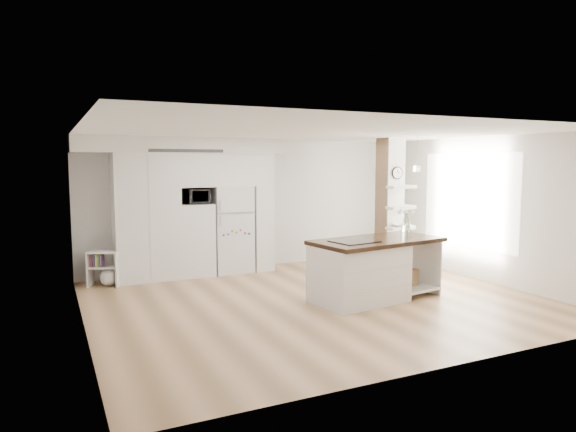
% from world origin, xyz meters
% --- Properties ---
extents(floor, '(7.00, 6.00, 0.01)m').
position_xyz_m(floor, '(0.00, 0.00, 0.00)').
color(floor, tan).
rests_on(floor, ground).
extents(room, '(7.04, 6.04, 2.72)m').
position_xyz_m(room, '(0.00, 0.00, 1.86)').
color(room, white).
rests_on(room, ground).
extents(cabinet_wall, '(4.00, 0.71, 2.70)m').
position_xyz_m(cabinet_wall, '(-1.45, 2.67, 1.51)').
color(cabinet_wall, white).
rests_on(cabinet_wall, floor).
extents(refrigerator, '(0.78, 0.69, 1.75)m').
position_xyz_m(refrigerator, '(-0.53, 2.68, 0.88)').
color(refrigerator, silver).
rests_on(refrigerator, floor).
extents(column, '(0.69, 0.90, 2.70)m').
position_xyz_m(column, '(2.38, 1.13, 1.35)').
color(column, silver).
rests_on(column, floor).
extents(window, '(0.00, 2.40, 2.40)m').
position_xyz_m(window, '(3.48, 0.30, 1.50)').
color(window, white).
rests_on(window, room).
extents(pendant_light, '(0.12, 0.12, 0.10)m').
position_xyz_m(pendant_light, '(1.70, 0.15, 2.12)').
color(pendant_light, white).
rests_on(pendant_light, room).
extents(kitchen_island, '(2.31, 1.34, 1.55)m').
position_xyz_m(kitchen_island, '(0.70, -0.33, 0.51)').
color(kitchen_island, white).
rests_on(kitchen_island, floor).
extents(bookshelf, '(0.62, 0.51, 0.64)m').
position_xyz_m(bookshelf, '(-2.98, 2.49, 0.28)').
color(bookshelf, white).
rests_on(bookshelf, floor).
extents(floor_plant_a, '(0.29, 0.25, 0.48)m').
position_xyz_m(floor_plant_a, '(1.93, 1.37, 0.24)').
color(floor_plant_a, '#3E7A31').
rests_on(floor_plant_a, floor).
extents(floor_plant_b, '(0.35, 0.35, 0.53)m').
position_xyz_m(floor_plant_b, '(2.62, 1.56, 0.26)').
color(floor_plant_b, '#3E7A31').
rests_on(floor_plant_b, floor).
extents(microwave, '(0.54, 0.37, 0.30)m').
position_xyz_m(microwave, '(-1.27, 2.62, 1.57)').
color(microwave, '#2D2D2D').
rests_on(microwave, cabinet_wall).
extents(shelf_plant, '(0.27, 0.23, 0.30)m').
position_xyz_m(shelf_plant, '(2.63, 1.30, 1.52)').
color(shelf_plant, '#3E7A31').
rests_on(shelf_plant, column).
extents(decor_bowl, '(0.22, 0.22, 0.05)m').
position_xyz_m(decor_bowl, '(2.30, 0.90, 1.00)').
color(decor_bowl, white).
rests_on(decor_bowl, column).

